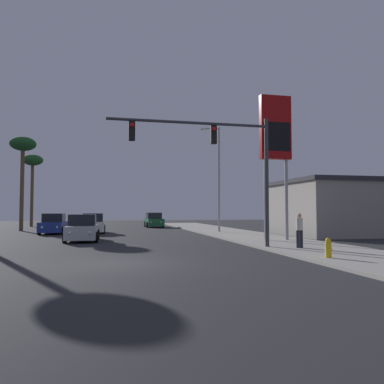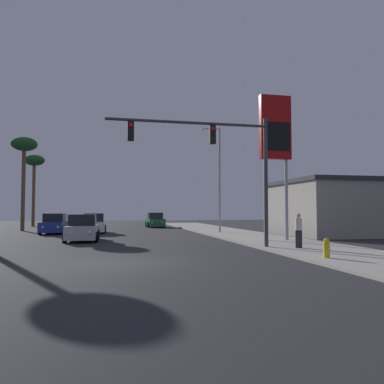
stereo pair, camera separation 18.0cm
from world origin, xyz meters
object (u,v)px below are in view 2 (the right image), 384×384
Objects in this scene: car_white at (94,224)px; street_lamp at (218,173)px; car_green at (155,221)px; traffic_light_mast at (221,153)px; fire_hydrant at (327,248)px; gas_station_sign at (275,135)px; car_blue at (55,224)px; car_silver at (82,229)px; palm_tree_mid at (24,149)px; pedestrian_on_sidewalk at (299,229)px; palm_tree_far at (34,164)px.

car_white is 11.55m from street_lamp.
car_green is 26.15m from traffic_light_mast.
fire_hydrant is (-0.75, -17.81, -4.63)m from street_lamp.
car_blue is at bearing 141.96° from gas_station_sign.
palm_tree_mid is at bearing -63.67° from car_silver.
pedestrian_on_sidewalk is (10.48, -16.46, 0.27)m from car_white.
pedestrian_on_sidewalk reaches higher than car_blue.
palm_tree_far is (-18.29, 31.22, 6.51)m from pedestrian_on_sidewalk.
street_lamp is (10.42, -2.38, 4.36)m from car_white.
palm_tree_far is (-7.55, 23.29, 6.78)m from car_silver.
car_white reaches higher than fire_hydrant.
car_white and car_blue have the same top height.
traffic_light_mast is 0.90× the size of gas_station_sign.
gas_station_sign reaches higher than traffic_light_mast.
street_lamp is 9.50m from gas_station_sign.
gas_station_sign is 5.39× the size of pedestrian_on_sidewalk.
car_silver is at bearing 110.59° from car_blue.
car_green is (6.66, 18.82, 0.00)m from car_silver.
street_lamp is 18.81m from palm_tree_mid.
palm_tree_mid reaches higher than car_white.
car_white is 0.50× the size of palm_tree_far.
palm_tree_mid reaches higher than pedestrian_on_sidewalk.
fire_hydrant is 0.08× the size of palm_tree_mid.
palm_tree_far reaches higher than car_white.
car_blue is 23.73m from fire_hydrant.
pedestrian_on_sidewalk is 0.19× the size of palm_tree_far.
palm_tree_mid is at bearing 123.39° from fire_hydrant.
car_blue is 0.48× the size of palm_tree_mid.
car_silver and car_white have the same top height.
palm_tree_far is at bearing 115.82° from traffic_light_mast.
street_lamp is (10.69, 6.15, 4.36)m from car_silver.
car_blue is 5.70× the size of fire_hydrant.
traffic_light_mast reaches higher than car_white.
gas_station_sign is at bearing -83.46° from street_lamp.
palm_tree_mid is (-13.62, 20.30, 3.00)m from traffic_light_mast.
car_silver is at bearing -63.90° from palm_tree_mid.
car_green is at bearing 91.01° from traffic_light_mast.
car_blue is at bearing 122.74° from fire_hydrant.
street_lamp is 1.01× the size of palm_tree_mid.
palm_tree_mid is 10.06m from palm_tree_far.
car_green is 14.22m from car_blue.
car_silver is 0.48× the size of gas_station_sign.
car_green is 0.48× the size of street_lamp.
street_lamp is at bearing 164.94° from car_white.
car_green is at bearing -17.44° from palm_tree_far.
car_green is 14.00m from street_lamp.
car_white is 1.00× the size of car_green.
gas_station_sign is at bearing 77.92° from fire_hydrant.
car_silver is at bearing 135.42° from traffic_light_mast.
street_lamp is at bearing 172.37° from car_blue.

